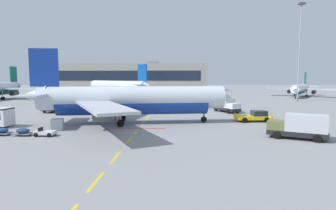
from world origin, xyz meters
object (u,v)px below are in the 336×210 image
object	(u,v)px
airliner_foreground	(130,100)
airliner_far_center	(118,87)
fuel_service_truck	(226,105)
ground_power_truck	(299,126)
pushback_tug	(254,116)
airliner_mid_left	(301,89)
uld_cargo_container	(57,124)
baggage_train	(23,132)
catering_truck	(56,104)
ground_crew_worker	(271,118)
apron_light_mast_far	(300,42)

from	to	relation	value
airliner_foreground	airliner_far_center	distance (m)	63.00
airliner_foreground	fuel_service_truck	bearing A→B (deg)	41.16
fuel_service_truck	ground_power_truck	distance (m)	26.77
pushback_tug	airliner_mid_left	world-z (taller)	airliner_mid_left
pushback_tug	airliner_far_center	size ratio (longest dim) A/B	0.20
airliner_foreground	uld_cargo_container	distance (m)	11.76
airliner_foreground	baggage_train	distance (m)	16.35
baggage_train	airliner_mid_left	bearing A→B (deg)	47.61
ground_power_truck	uld_cargo_container	distance (m)	33.28
airliner_mid_left	airliner_far_center	world-z (taller)	airliner_far_center
catering_truck	fuel_service_truck	bearing A→B (deg)	1.24
airliner_foreground	ground_crew_worker	xyz separation A→B (m)	(23.35, 1.22, -3.02)
airliner_foreground	baggage_train	bearing A→B (deg)	-141.16
airliner_foreground	baggage_train	xyz separation A→B (m)	(-12.46, -10.03, -3.42)
airliner_foreground	ground_power_truck	distance (m)	25.50
airliner_foreground	airliner_mid_left	xyz separation A→B (m)	(53.89, 62.65, -0.87)
airliner_mid_left	ground_crew_worker	size ratio (longest dim) A/B	15.52
airliner_far_center	ground_power_truck	world-z (taller)	airliner_far_center
fuel_service_truck	ground_power_truck	bearing A→B (deg)	-79.43
pushback_tug	ground_power_truck	xyz separation A→B (m)	(2.03, -13.60, 0.74)
airliner_mid_left	uld_cargo_container	distance (m)	93.47
catering_truck	airliner_far_center	bearing A→B (deg)	85.51
airliner_far_center	catering_truck	xyz separation A→B (m)	(-3.59, -45.79, -2.27)
catering_truck	baggage_train	xyz separation A→B (m)	(6.99, -25.20, -1.12)
airliner_foreground	baggage_train	size ratio (longest dim) A/B	4.02
airliner_far_center	uld_cargo_container	size ratio (longest dim) A/B	16.00
pushback_tug	airliner_mid_left	xyz separation A→B (m)	(32.72, 59.38, 2.18)
baggage_train	apron_light_mast_far	world-z (taller)	apron_light_mast_far
pushback_tug	apron_light_mast_far	size ratio (longest dim) A/B	0.21
uld_cargo_container	apron_light_mast_far	world-z (taller)	apron_light_mast_far
ground_power_truck	uld_cargo_container	size ratio (longest dim) A/B	3.80
catering_truck	baggage_train	size ratio (longest dim) A/B	0.85
pushback_tug	fuel_service_truck	bearing A→B (deg)	102.75
airliner_mid_left	apron_light_mast_far	world-z (taller)	apron_light_mast_far
pushback_tug	uld_cargo_container	world-z (taller)	pushback_tug
baggage_train	apron_light_mast_far	bearing A→B (deg)	43.21
uld_cargo_container	apron_light_mast_far	size ratio (longest dim) A/B	0.06
airliner_far_center	apron_light_mast_far	bearing A→B (deg)	-15.46
pushback_tug	baggage_train	xyz separation A→B (m)	(-33.62, -13.30, -0.38)
ground_crew_worker	uld_cargo_container	distance (m)	33.83
catering_truck	airliner_foreground	bearing A→B (deg)	-37.97
airliner_far_center	ground_crew_worker	world-z (taller)	airliner_far_center
ground_power_truck	baggage_train	size ratio (longest dim) A/B	0.85
fuel_service_truck	baggage_train	distance (m)	40.29
uld_cargo_container	fuel_service_truck	bearing A→B (deg)	37.81
airliner_mid_left	baggage_train	xyz separation A→B (m)	(-66.34, -72.68, -2.56)
fuel_service_truck	baggage_train	bearing A→B (deg)	-139.76
apron_light_mast_far	airliner_far_center	bearing A→B (deg)	164.54
pushback_tug	apron_light_mast_far	xyz separation A→B (m)	(24.00, 40.83, 17.45)
airliner_far_center	baggage_train	xyz separation A→B (m)	(3.40, -71.00, -3.39)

